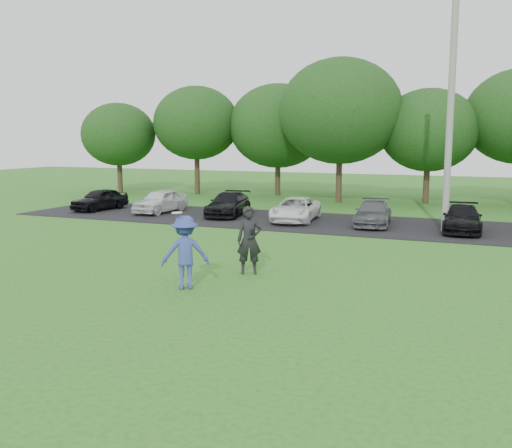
{
  "coord_description": "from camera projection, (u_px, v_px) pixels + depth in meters",
  "views": [
    {
      "loc": [
        6.55,
        -12.39,
        3.9
      ],
      "look_at": [
        0.0,
        3.5,
        1.3
      ],
      "focal_mm": 40.0,
      "sensor_mm": 36.0,
      "label": 1
    }
  ],
  "objects": [
    {
      "name": "ground",
      "position": [
        203.0,
        294.0,
        14.38
      ],
      "size": [
        100.0,
        100.0,
        0.0
      ],
      "primitive_type": "plane",
      "color": "#266B1E",
      "rests_on": "ground"
    },
    {
      "name": "parking_lot",
      "position": [
        334.0,
        223.0,
        26.26
      ],
      "size": [
        32.0,
        6.5,
        0.03
      ],
      "primitive_type": "cube",
      "color": "black",
      "rests_on": "ground"
    },
    {
      "name": "utility_pole",
      "position": [
        451.0,
        107.0,
        23.18
      ],
      "size": [
        0.28,
        0.28,
        10.31
      ],
      "primitive_type": "cylinder",
      "color": "gray",
      "rests_on": "ground"
    },
    {
      "name": "frisbee_player",
      "position": [
        185.0,
        252.0,
        14.79
      ],
      "size": [
        1.43,
        1.27,
        2.05
      ],
      "color": "#38499F",
      "rests_on": "ground"
    },
    {
      "name": "camera_bystander",
      "position": [
        249.0,
        240.0,
        16.4
      ],
      "size": [
        0.85,
        0.73,
        1.97
      ],
      "color": "black",
      "rests_on": "ground"
    },
    {
      "name": "parked_cars",
      "position": [
        334.0,
        210.0,
        26.16
      ],
      "size": [
        27.94,
        4.75,
        1.24
      ],
      "color": "black",
      "rests_on": "parking_lot"
    },
    {
      "name": "tree_row",
      "position": [
        403.0,
        121.0,
        33.89
      ],
      "size": [
        42.39,
        9.85,
        8.64
      ],
      "color": "#38281C",
      "rests_on": "ground"
    }
  ]
}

